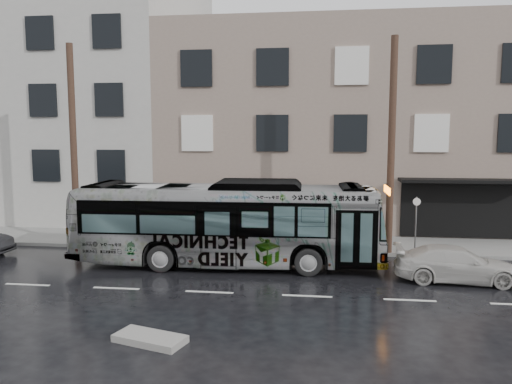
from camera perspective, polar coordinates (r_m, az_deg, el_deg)
ground at (r=19.13m, az=-3.71°, el=-9.04°), size 120.00×120.00×0.00m
sidewalk at (r=23.79m, az=-1.46°, el=-5.70°), size 90.00×3.60×0.15m
building_taupe at (r=30.80m, az=10.06°, el=7.19°), size 20.00×12.00×11.00m
building_grey at (r=38.89m, az=-26.85°, el=10.15°), size 26.00×15.00×16.00m
utility_pole_front at (r=21.58m, az=15.22°, el=5.05°), size 0.30×0.30×9.00m
utility_pole_rear at (r=24.05m, az=-20.13°, el=5.02°), size 0.30×0.30×9.00m
sign_post at (r=22.09m, az=17.79°, el=-3.62°), size 0.06×0.06×2.40m
bus at (r=19.66m, az=-3.32°, el=-3.57°), size 12.15×3.18×3.36m
white_sedan at (r=19.07m, az=21.93°, el=-7.66°), size 4.35×2.00×1.23m
slush_pile at (r=13.25m, az=-12.02°, el=-16.08°), size 1.95×1.29×0.18m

